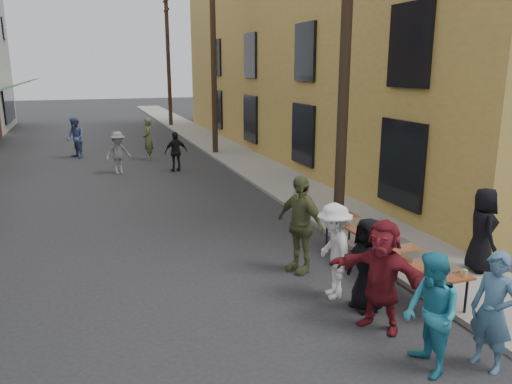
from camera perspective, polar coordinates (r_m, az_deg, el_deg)
ground at (r=8.70m, az=-6.85°, el=-13.36°), size 120.00×120.00×0.00m
sidewalk at (r=23.83m, az=-3.02°, el=4.57°), size 2.20×60.00×0.10m
building_ochre at (r=25.03m, az=11.60°, el=16.14°), size 10.00×28.00×10.00m
utility_pole_near at (r=12.10m, az=10.20°, el=16.28°), size 0.26×0.26×9.00m
utility_pole_mid at (r=23.32m, az=-4.88°, el=15.31°), size 0.26×0.26×9.00m
utility_pole_far at (r=35.06m, az=-9.99°, el=14.74°), size 0.26×0.26×9.00m
serving_table at (r=10.00m, az=14.62°, el=-5.55°), size 0.70×4.00×0.75m
catering_tray_sausage at (r=8.75m, az=20.69°, el=-8.36°), size 0.50×0.33×0.08m
catering_tray_foil_b at (r=9.21m, az=18.11°, el=-7.00°), size 0.50×0.33×0.08m
catering_tray_buns at (r=9.74m, az=15.63°, el=-5.66°), size 0.50×0.33×0.08m
catering_tray_foil_d at (r=10.28m, az=13.42°, el=-4.46°), size 0.50×0.33×0.08m
catering_tray_buns_end at (r=10.85m, az=11.44°, el=-3.37°), size 0.50×0.33×0.08m
condiment_jar_a at (r=8.40m, az=20.83°, el=-9.30°), size 0.07×0.07×0.08m
condiment_jar_b at (r=8.47m, az=20.39°, el=-9.07°), size 0.07×0.07×0.08m
condiment_jar_c at (r=8.54m, az=19.97°, el=-8.84°), size 0.07×0.07×0.08m
cup_stack at (r=8.70m, az=22.78°, el=-8.56°), size 0.08×0.08×0.12m
guest_front_a at (r=8.59m, az=12.60°, el=-8.10°), size 0.59×0.83×1.60m
guest_front_b at (r=7.52m, az=25.46°, el=-12.24°), size 0.55×0.69×1.67m
guest_front_c at (r=7.13m, az=19.39°, el=-13.05°), size 0.76×0.91×1.68m
guest_front_d at (r=8.92m, az=8.87°, el=-6.67°), size 0.84×1.21×1.72m
guest_front_e at (r=9.90m, az=5.03°, el=-3.66°), size 0.88×1.25×1.97m
guest_queue_back at (r=8.01m, az=14.17°, el=-9.20°), size 1.33×1.67×1.78m
server at (r=10.63m, az=24.44°, el=-3.96°), size 0.79×0.95×1.66m
passerby_left at (r=19.82m, az=-15.48°, el=4.35°), size 1.18×0.90×1.62m
passerby_mid at (r=19.76m, az=-9.13°, el=4.56°), size 0.96×0.51×1.56m
passerby_right at (r=22.41m, az=-12.26°, el=5.92°), size 0.48×0.70×1.85m
passerby_far at (r=23.82m, az=-19.93°, el=5.85°), size 1.02×1.11×1.83m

